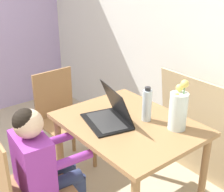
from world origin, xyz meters
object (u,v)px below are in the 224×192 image
(laptop, at_px, (111,114))
(flower_vase, at_px, (178,109))
(water_bottle, at_px, (147,105))
(chair_occupied, at_px, (25,189))
(chair_spare, at_px, (62,119))
(person_seated, at_px, (41,160))

(laptop, distance_m, flower_vase, 0.45)
(laptop, xyz_separation_m, flower_vase, (0.34, 0.28, 0.08))
(laptop, relative_size, water_bottle, 1.65)
(chair_occupied, height_order, chair_spare, same)
(chair_occupied, xyz_separation_m, laptop, (0.07, 0.62, 0.35))
(flower_vase, relative_size, water_bottle, 1.41)
(chair_occupied, height_order, person_seated, person_seated)
(chair_spare, height_order, person_seated, person_seated)
(laptop, bearing_deg, chair_spare, -168.15)
(person_seated, distance_m, flower_vase, 0.91)
(chair_spare, xyz_separation_m, flower_vase, (1.07, 0.24, 0.43))
(water_bottle, bearing_deg, flower_vase, 19.73)
(chair_spare, height_order, flower_vase, flower_vase)
(chair_occupied, height_order, flower_vase, flower_vase)
(person_seated, xyz_separation_m, flower_vase, (0.40, 0.78, 0.26))
(person_seated, height_order, water_bottle, water_bottle)
(person_seated, relative_size, laptop, 2.48)
(chair_spare, distance_m, flower_vase, 1.18)
(person_seated, relative_size, water_bottle, 4.09)
(person_seated, bearing_deg, chair_spare, -33.00)
(laptop, height_order, water_bottle, laptop)
(chair_spare, bearing_deg, chair_occupied, -136.31)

